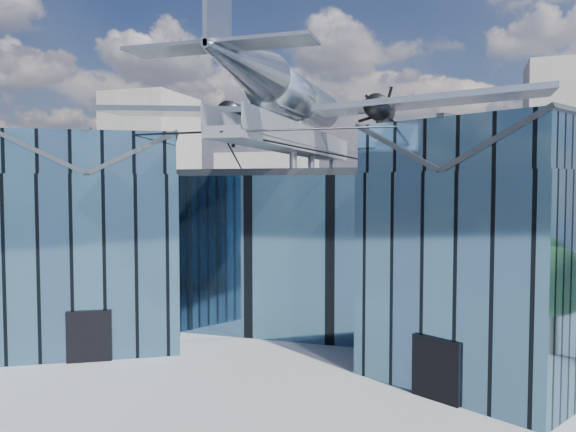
% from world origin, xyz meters
% --- Properties ---
extents(ground_plane, '(120.00, 120.00, 0.00)m').
position_xyz_m(ground_plane, '(0.00, 0.00, 0.00)').
color(ground_plane, gray).
extents(museum, '(32.88, 24.50, 17.60)m').
position_xyz_m(museum, '(0.00, 5.82, 5.54)').
color(museum, '#426987').
rests_on(museum, ground).
extents(bg_towers, '(77.00, 24.50, 26.00)m').
position_xyz_m(bg_towers, '(1.45, 50.49, 10.01)').
color(bg_towers, gray).
rests_on(bg_towers, ground).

